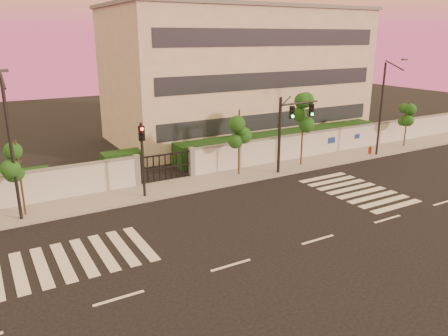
{
  "coord_description": "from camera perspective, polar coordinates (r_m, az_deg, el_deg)",
  "views": [
    {
      "loc": [
        -13.81,
        -14.57,
        9.63
      ],
      "look_at": [
        -1.87,
        6.0,
        2.41
      ],
      "focal_mm": 35.0,
      "sensor_mm": 36.0,
      "label": 1
    }
  ],
  "objects": [
    {
      "name": "traffic_signal_main",
      "position": [
        31.45,
        8.34,
        5.52
      ],
      "size": [
        3.53,
        0.45,
        5.58
      ],
      "rotation": [
        0.0,
        0.0,
        0.08
      ],
      "color": "black",
      "rests_on": "ground"
    },
    {
      "name": "streetlight_east",
      "position": [
        37.63,
        20.06,
        7.77
      ],
      "size": [
        0.48,
        1.92,
        8.0
      ],
      "color": "black",
      "rests_on": "ground"
    },
    {
      "name": "hedge_row",
      "position": [
        34.07,
        -2.97,
        1.88
      ],
      "size": [
        41.0,
        4.25,
        1.8
      ],
      "color": "#103616",
      "rests_on": "ground"
    },
    {
      "name": "street_tree_c",
      "position": [
        25.79,
        -25.27,
        0.81
      ],
      "size": [
        1.41,
        1.12,
        4.35
      ],
      "color": "#382314",
      "rests_on": "ground"
    },
    {
      "name": "fire_hydrant",
      "position": [
        38.51,
        18.52,
        2.13
      ],
      "size": [
        0.32,
        0.3,
        0.81
      ],
      "rotation": [
        0.0,
        0.0,
        -0.36
      ],
      "color": "#B01F0B",
      "rests_on": "ground"
    },
    {
      "name": "street_tree_f",
      "position": [
        41.9,
        22.84,
        6.47
      ],
      "size": [
        1.41,
        1.12,
        4.07
      ],
      "color": "#382314",
      "rests_on": "ground"
    },
    {
      "name": "sidewalk",
      "position": [
        30.18,
        -1.22,
        -1.57
      ],
      "size": [
        60.0,
        3.0,
        0.15
      ],
      "primitive_type": "cube",
      "color": "gray",
      "rests_on": "ground"
    },
    {
      "name": "traffic_signal_secondary",
      "position": [
        26.58,
        -10.61,
        2.16
      ],
      "size": [
        0.37,
        0.35,
        4.73
      ],
      "rotation": [
        0.0,
        0.0,
        -0.12
      ],
      "color": "black",
      "rests_on": "ground"
    },
    {
      "name": "perimeter_wall",
      "position": [
        31.19,
        -2.4,
        0.95
      ],
      "size": [
        60.0,
        0.36,
        2.2
      ],
      "color": "silver",
      "rests_on": "ground"
    },
    {
      "name": "institutional_building",
      "position": [
        43.23,
        1.86,
        12.27
      ],
      "size": [
        24.4,
        12.4,
        12.25
      ],
      "color": "#B6AC9A",
      "rests_on": "ground"
    },
    {
      "name": "road_markings",
      "position": [
        24.04,
        3.3,
        -6.72
      ],
      "size": [
        57.0,
        7.62,
        0.02
      ],
      "color": "silver",
      "rests_on": "ground"
    },
    {
      "name": "ground",
      "position": [
        22.27,
        12.15,
        -9.14
      ],
      "size": [
        120.0,
        120.0,
        0.0
      ],
      "primitive_type": "plane",
      "color": "black",
      "rests_on": "ground"
    },
    {
      "name": "streetlight_west",
      "position": [
        24.77,
        -26.09,
        3.02
      ],
      "size": [
        0.49,
        1.97,
        8.18
      ],
      "color": "black",
      "rests_on": "ground"
    },
    {
      "name": "street_tree_e",
      "position": [
        33.22,
        10.35,
        7.05
      ],
      "size": [
        1.61,
        1.28,
        5.59
      ],
      "color": "#382314",
      "rests_on": "ground"
    },
    {
      "name": "street_tree_d",
      "position": [
        30.34,
        2.01,
        5.29
      ],
      "size": [
        1.47,
        1.17,
        4.8
      ],
      "color": "#382314",
      "rests_on": "ground"
    }
  ]
}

